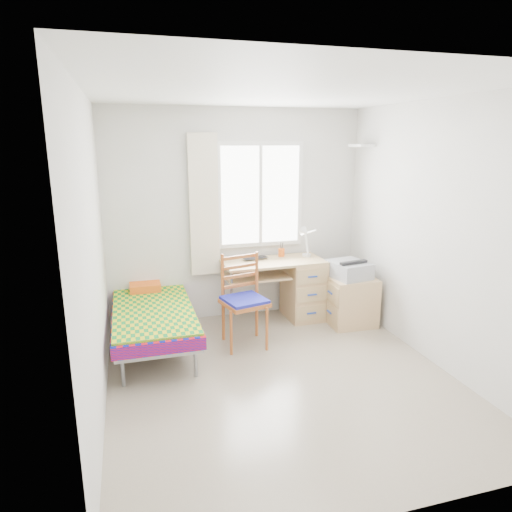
{
  "coord_description": "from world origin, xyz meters",
  "views": [
    {
      "loc": [
        -1.32,
        -3.73,
        2.2
      ],
      "look_at": [
        -0.09,
        0.55,
        1.08
      ],
      "focal_mm": 32.0,
      "sensor_mm": 36.0,
      "label": 1
    }
  ],
  "objects_px": {
    "printer": "(349,269)",
    "cabinet": "(351,301)",
    "bed": "(153,311)",
    "chair": "(244,295)",
    "desk": "(298,286)"
  },
  "relations": [
    {
      "from": "chair",
      "to": "cabinet",
      "type": "relative_size",
      "value": 1.7
    },
    {
      "from": "bed",
      "to": "printer",
      "type": "distance_m",
      "value": 2.36
    },
    {
      "from": "printer",
      "to": "bed",
      "type": "bearing_deg",
      "value": 168.96
    },
    {
      "from": "bed",
      "to": "cabinet",
      "type": "relative_size",
      "value": 3.06
    },
    {
      "from": "bed",
      "to": "desk",
      "type": "height_order",
      "value": "bed"
    },
    {
      "from": "printer",
      "to": "cabinet",
      "type": "bearing_deg",
      "value": -58.74
    },
    {
      "from": "bed",
      "to": "cabinet",
      "type": "distance_m",
      "value": 2.37
    },
    {
      "from": "bed",
      "to": "printer",
      "type": "relative_size",
      "value": 3.43
    },
    {
      "from": "bed",
      "to": "chair",
      "type": "relative_size",
      "value": 1.79
    },
    {
      "from": "chair",
      "to": "desk",
      "type": "bearing_deg",
      "value": 19.03
    },
    {
      "from": "chair",
      "to": "bed",
      "type": "bearing_deg",
      "value": 150.97
    },
    {
      "from": "chair",
      "to": "printer",
      "type": "bearing_deg",
      "value": -5.37
    },
    {
      "from": "cabinet",
      "to": "printer",
      "type": "bearing_deg",
      "value": 132.7
    },
    {
      "from": "cabinet",
      "to": "printer",
      "type": "relative_size",
      "value": 1.12
    },
    {
      "from": "desk",
      "to": "chair",
      "type": "xyz_separation_m",
      "value": [
        -0.85,
        -0.55,
        0.14
      ]
    }
  ]
}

